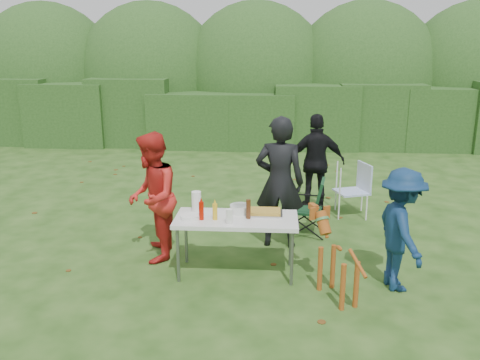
# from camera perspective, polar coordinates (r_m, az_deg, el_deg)

# --- Properties ---
(ground) EXTENTS (80.00, 80.00, 0.00)m
(ground) POSITION_cam_1_polar(r_m,az_deg,el_deg) (6.53, -1.88, -10.30)
(ground) COLOR #1E4211
(hedge_row) EXTENTS (22.00, 1.40, 1.70)m
(hedge_row) POSITION_cam_1_polar(r_m,az_deg,el_deg) (14.00, 1.49, 7.25)
(hedge_row) COLOR #23471C
(hedge_row) RESTS_ON ground
(shrub_backdrop) EXTENTS (20.00, 2.60, 3.20)m
(shrub_backdrop) POSITION_cam_1_polar(r_m,az_deg,el_deg) (15.51, 1.79, 10.83)
(shrub_backdrop) COLOR #3D6628
(shrub_backdrop) RESTS_ON ground
(folding_table) EXTENTS (1.50, 0.70, 0.74)m
(folding_table) POSITION_cam_1_polar(r_m,az_deg,el_deg) (6.24, -0.42, -4.70)
(folding_table) COLOR silver
(folding_table) RESTS_ON ground
(person_cook) EXTENTS (0.72, 0.51, 1.86)m
(person_cook) POSITION_cam_1_polar(r_m,az_deg,el_deg) (7.05, 4.47, -0.28)
(person_cook) COLOR black
(person_cook) RESTS_ON ground
(person_red_jacket) EXTENTS (0.76, 0.91, 1.71)m
(person_red_jacket) POSITION_cam_1_polar(r_m,az_deg,el_deg) (6.72, -9.85, -1.93)
(person_red_jacket) COLOR red
(person_red_jacket) RESTS_ON ground
(person_black_puffy) EXTENTS (1.01, 0.50, 1.66)m
(person_black_puffy) POSITION_cam_1_polar(r_m,az_deg,el_deg) (8.73, 8.57, 1.96)
(person_black_puffy) COLOR black
(person_black_puffy) RESTS_ON ground
(child) EXTENTS (0.69, 1.02, 1.45)m
(child) POSITION_cam_1_polar(r_m,az_deg,el_deg) (6.16, 17.63, -5.35)
(child) COLOR navy
(child) RESTS_ON ground
(dog) EXTENTS (0.77, 1.05, 0.93)m
(dog) POSITION_cam_1_polar(r_m,az_deg,el_deg) (5.83, 11.00, -8.85)
(dog) COLOR #934817
(dog) RESTS_ON ground
(camping_chair) EXTENTS (0.61, 0.61, 0.86)m
(camping_chair) POSITION_cam_1_polar(r_m,az_deg,el_deg) (7.68, 7.37, -2.96)
(camping_chair) COLOR #12391D
(camping_chair) RESTS_ON ground
(lawn_chair) EXTENTS (0.67, 0.67, 0.89)m
(lawn_chair) POSITION_cam_1_polar(r_m,az_deg,el_deg) (8.61, 12.41, -1.06)
(lawn_chair) COLOR #6890E1
(lawn_chair) RESTS_ON ground
(food_tray) EXTENTS (0.45, 0.30, 0.02)m
(food_tray) POSITION_cam_1_polar(r_m,az_deg,el_deg) (6.34, 2.75, -3.77)
(food_tray) COLOR #B7B7BA
(food_tray) RESTS_ON folding_table
(focaccia_bread) EXTENTS (0.40, 0.26, 0.04)m
(focaccia_bread) POSITION_cam_1_polar(r_m,az_deg,el_deg) (6.33, 2.76, -3.53)
(focaccia_bread) COLOR #B89030
(focaccia_bread) RESTS_ON food_tray
(mustard_bottle) EXTENTS (0.06, 0.06, 0.20)m
(mustard_bottle) POSITION_cam_1_polar(r_m,az_deg,el_deg) (6.13, -2.83, -3.58)
(mustard_bottle) COLOR gold
(mustard_bottle) RESTS_ON folding_table
(ketchup_bottle) EXTENTS (0.06, 0.06, 0.22)m
(ketchup_bottle) POSITION_cam_1_polar(r_m,az_deg,el_deg) (6.14, -4.36, -3.47)
(ketchup_bottle) COLOR #A41001
(ketchup_bottle) RESTS_ON folding_table
(beer_bottle) EXTENTS (0.06, 0.06, 0.24)m
(beer_bottle) POSITION_cam_1_polar(r_m,az_deg,el_deg) (6.15, 0.94, -3.29)
(beer_bottle) COLOR #47230F
(beer_bottle) RESTS_ON folding_table
(paper_towel_roll) EXTENTS (0.12, 0.12, 0.26)m
(paper_towel_roll) POSITION_cam_1_polar(r_m,az_deg,el_deg) (6.42, -4.92, -2.43)
(paper_towel_roll) COLOR white
(paper_towel_roll) RESTS_ON folding_table
(cup_stack) EXTENTS (0.08, 0.08, 0.18)m
(cup_stack) POSITION_cam_1_polar(r_m,az_deg,el_deg) (5.99, -1.21, -4.12)
(cup_stack) COLOR white
(cup_stack) RESTS_ON folding_table
(pasta_bowl) EXTENTS (0.26, 0.26, 0.10)m
(pasta_bowl) POSITION_cam_1_polar(r_m,az_deg,el_deg) (6.38, 0.02, -3.25)
(pasta_bowl) COLOR silver
(pasta_bowl) RESTS_ON folding_table
(plate_stack) EXTENTS (0.24, 0.24, 0.05)m
(plate_stack) POSITION_cam_1_polar(r_m,az_deg,el_deg) (6.20, -5.62, -4.14)
(plate_stack) COLOR white
(plate_stack) RESTS_ON folding_table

